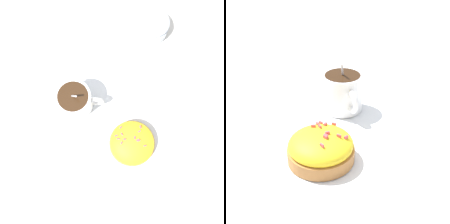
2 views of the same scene
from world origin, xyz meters
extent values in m
plane|color=silver|center=(0.00, 0.00, 0.00)|extent=(3.00, 3.00, 0.00)
cube|color=white|center=(0.00, 0.00, 0.00)|extent=(0.32, 0.31, 0.00)
cylinder|color=white|center=(-0.08, -0.01, 0.04)|extent=(0.08, 0.08, 0.07)
cylinder|color=#331E0F|center=(-0.08, -0.01, 0.07)|extent=(0.07, 0.07, 0.01)
torus|color=white|center=(-0.05, 0.01, 0.04)|extent=(0.04, 0.03, 0.04)
ellipsoid|color=silver|center=(-0.06, -0.01, 0.01)|extent=(0.03, 0.02, 0.01)
cylinder|color=silver|center=(-0.09, -0.02, 0.06)|extent=(0.05, 0.01, 0.09)
cylinder|color=#B2753D|center=(0.08, -0.01, 0.01)|extent=(0.10, 0.10, 0.02)
ellipsoid|color=yellow|center=(0.08, -0.01, 0.03)|extent=(0.10, 0.10, 0.04)
cube|color=#EA4C56|center=(0.05, -0.01, 0.05)|extent=(0.01, 0.01, 0.00)
cube|color=#EA4C56|center=(0.06, -0.03, 0.05)|extent=(0.00, 0.01, 0.00)
cube|color=#EA4C56|center=(0.07, 0.02, 0.05)|extent=(0.00, 0.01, 0.00)
cube|color=#EA4C56|center=(0.04, 0.00, 0.04)|extent=(0.00, 0.01, 0.00)
cube|color=#EA4C56|center=(0.05, -0.02, 0.05)|extent=(0.01, 0.01, 0.00)
cube|color=#EA4C56|center=(0.07, 0.00, 0.05)|extent=(0.01, 0.01, 0.00)
cube|color=#EA4C56|center=(0.10, 0.00, 0.05)|extent=(0.01, 0.01, 0.00)
cube|color=#EA4C56|center=(0.07, 0.03, 0.05)|extent=(0.01, 0.01, 0.00)
cube|color=#EA4C56|center=(0.08, 0.00, 0.05)|extent=(0.01, 0.01, 0.00)
cube|color=#EA4C56|center=(0.09, 0.00, 0.05)|extent=(0.01, 0.01, 0.00)
cube|color=#EA4C56|center=(0.06, -0.02, 0.05)|extent=(0.01, 0.01, 0.00)
cube|color=#EA4C56|center=(0.04, -0.02, 0.04)|extent=(0.01, 0.01, 0.00)
cylinder|color=silver|center=(-0.06, 0.25, 0.02)|extent=(0.08, 0.08, 0.04)
ellipsoid|color=silver|center=(-0.06, 0.25, 0.05)|extent=(0.08, 0.08, 0.03)
camera|label=1|loc=(0.07, -0.08, 0.62)|focal=42.00mm
camera|label=2|loc=(0.44, 0.11, 0.31)|focal=50.00mm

